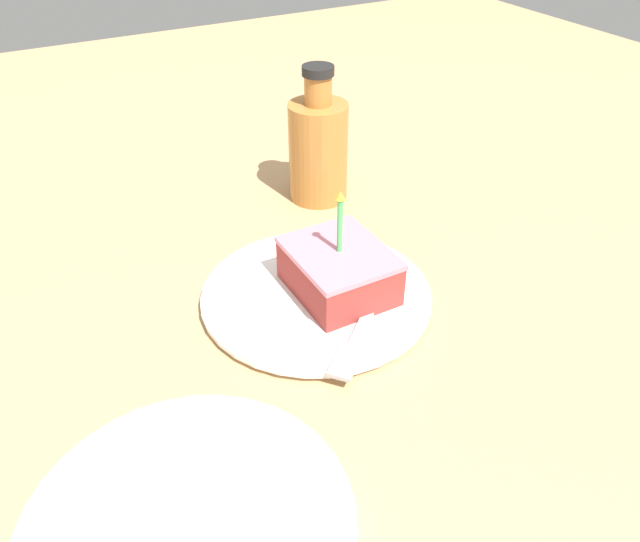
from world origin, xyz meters
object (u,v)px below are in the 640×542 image
object	(u,v)px
plate	(320,294)
cake_slice	(340,271)
bottle	(318,148)
side_plate	(189,529)
fork	(361,330)

from	to	relation	value
plate	cake_slice	size ratio (longest dim) A/B	2.07
cake_slice	bottle	xyz separation A→B (m)	(0.10, 0.23, 0.04)
plate	bottle	xyz separation A→B (m)	(0.12, 0.21, 0.07)
plate	side_plate	size ratio (longest dim) A/B	1.02
cake_slice	bottle	distance (m)	0.25
fork	side_plate	bearing A→B (deg)	-151.65
cake_slice	bottle	size ratio (longest dim) A/B	0.66
cake_slice	fork	size ratio (longest dim) A/B	0.89
bottle	side_plate	distance (m)	0.55
fork	bottle	world-z (taller)	bottle
cake_slice	side_plate	xyz separation A→B (m)	(-0.25, -0.20, -0.03)
plate	cake_slice	xyz separation A→B (m)	(0.02, -0.01, 0.03)
plate	side_plate	bearing A→B (deg)	-137.75
fork	bottle	size ratio (longest dim) A/B	0.75
cake_slice	side_plate	world-z (taller)	cake_slice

